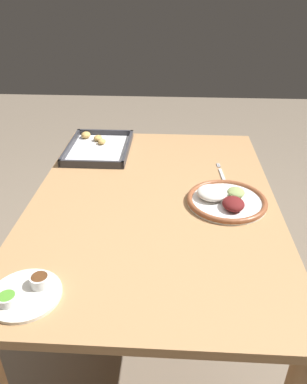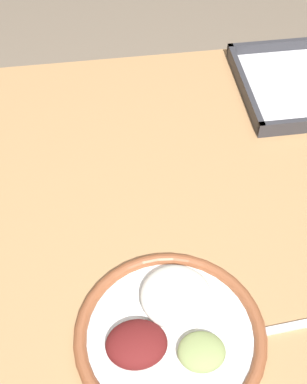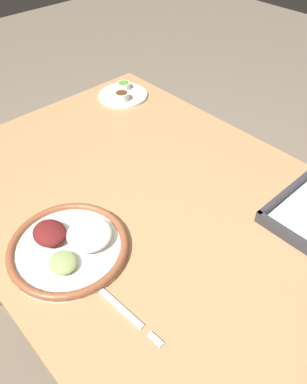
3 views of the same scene
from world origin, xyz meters
name	(u,v)px [view 2 (image 2 of 3)]	position (x,y,z in m)	size (l,w,h in m)	color
ground_plane	(155,371)	(0.00, 0.00, 0.00)	(8.00, 8.00, 0.00)	#7A6B59
dining_table	(156,238)	(0.00, 0.00, 0.67)	(1.27, 0.89, 0.78)	#AD7F51
dinner_plate	(169,331)	(-0.02, -0.26, 0.79)	(0.29, 0.29, 0.05)	white
fork	(300,325)	(0.18, -0.27, 0.78)	(0.22, 0.03, 0.00)	silver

